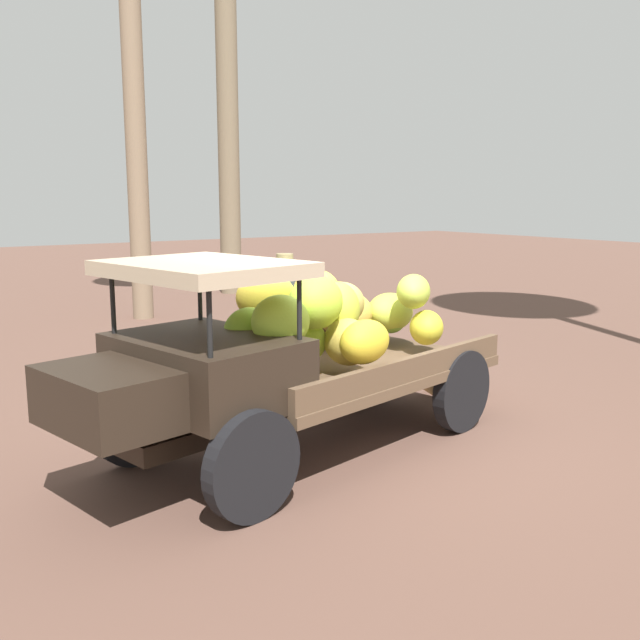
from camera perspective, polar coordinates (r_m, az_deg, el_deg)
name	(u,v)px	position (r m, az deg, el deg)	size (l,w,h in m)	color
ground_plane	(335,431)	(7.31, 1.19, -8.95)	(60.00, 60.00, 0.00)	brown
truck	(289,351)	(6.49, -2.49, -2.51)	(4.64, 2.48, 1.86)	black
farmer	(286,316)	(8.36, -2.79, 0.35)	(0.53, 0.49, 1.71)	#BBAAA7
wooden_crate	(450,375)	(8.69, 10.45, -4.37)	(0.45, 0.51, 0.48)	olive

